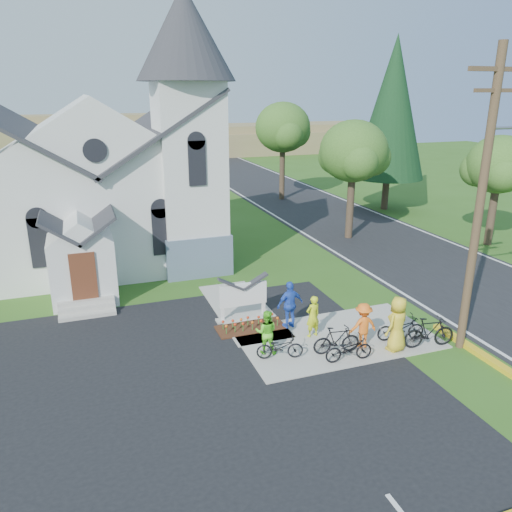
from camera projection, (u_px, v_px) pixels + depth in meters
name	position (u px, v px, depth m)	size (l,w,h in m)	color
ground	(305.00, 352.00, 17.27)	(120.00, 120.00, 0.00)	#325C1A
parking_lot	(97.00, 430.00, 13.25)	(20.00, 16.00, 0.02)	black
road	(346.00, 224.00, 33.86)	(8.00, 90.00, 0.02)	black
sidewalk	(337.00, 338.00, 18.18)	(7.00, 4.00, 0.05)	#ACA79B
church	(104.00, 161.00, 25.04)	(12.35, 12.00, 13.00)	white
church_sign	(243.00, 295.00, 19.43)	(2.20, 0.40, 1.70)	#ACA79B
flower_bed	(251.00, 328.00, 18.93)	(2.60, 1.10, 0.07)	#3D1E10
utility_pole	(483.00, 196.00, 15.93)	(3.45, 0.28, 10.00)	#473523
tree_road_near	(353.00, 152.00, 29.06)	(4.00, 4.00, 7.05)	#33261B
tree_road_mid	(283.00, 128.00, 39.77)	(4.40, 4.40, 7.80)	#33261B
tree_road_far	(499.00, 165.00, 27.89)	(3.60, 3.60, 6.30)	#33261B
conifer	(392.00, 108.00, 35.81)	(5.20, 5.20, 12.40)	#33261B
distant_hills	(154.00, 140.00, 68.03)	(61.00, 10.00, 5.60)	olive
cyclist_0	(313.00, 316.00, 18.03)	(0.58, 0.38, 1.58)	#C5DA19
bike_0	(280.00, 347.00, 16.63)	(0.55, 1.58, 0.83)	black
cyclist_1	(266.00, 332.00, 16.88)	(0.76, 0.59, 1.56)	#62DE29
bike_1	(337.00, 340.00, 16.93)	(0.47, 1.65, 0.99)	black
cyclist_2	(290.00, 305.00, 18.69)	(1.08, 0.45, 1.84)	blue
bike_2	(349.00, 349.00, 16.47)	(0.57, 1.64, 0.86)	black
cyclist_3	(363.00, 325.00, 17.26)	(1.06, 0.61, 1.63)	orange
bike_3	(429.00, 332.00, 17.33)	(0.53, 1.87, 1.13)	black
cyclist_4	(397.00, 324.00, 17.00)	(0.96, 0.62, 1.96)	gold
bike_4	(401.00, 328.00, 17.86)	(0.61, 1.75, 0.92)	black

